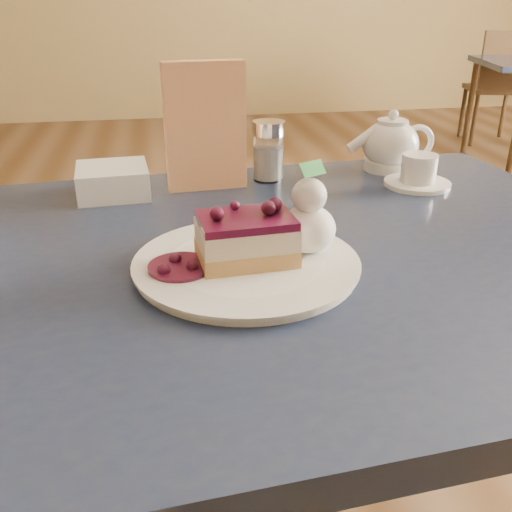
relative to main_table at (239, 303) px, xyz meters
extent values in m
cube|color=#1C2435|center=(0.00, 0.00, 0.06)|extent=(1.25, 0.88, 0.04)
cylinder|color=#3C2510|center=(0.51, 0.38, -0.32)|extent=(0.05, 0.05, 0.71)
cylinder|color=white|center=(0.00, -0.05, 0.08)|extent=(0.28, 0.28, 0.01)
cube|color=gold|center=(0.00, -0.05, 0.10)|extent=(0.13, 0.09, 0.02)
cube|color=beige|center=(0.00, -0.05, 0.13)|extent=(0.12, 0.09, 0.03)
cube|color=#330B1C|center=(0.00, -0.05, 0.15)|extent=(0.12, 0.09, 0.01)
ellipsoid|color=white|center=(0.09, -0.03, 0.12)|extent=(0.07, 0.07, 0.06)
cylinder|color=#330B1C|center=(-0.08, -0.06, 0.09)|extent=(0.08, 0.08, 0.01)
cylinder|color=white|center=(0.37, 0.24, 0.08)|extent=(0.12, 0.12, 0.01)
cylinder|color=white|center=(0.37, 0.24, 0.11)|extent=(0.06, 0.06, 0.05)
ellipsoid|color=white|center=(0.35, 0.35, 0.12)|extent=(0.11, 0.11, 0.09)
cylinder|color=white|center=(0.35, 0.35, 0.18)|extent=(0.06, 0.06, 0.01)
cylinder|color=white|center=(0.28, 0.35, 0.12)|extent=(0.06, 0.02, 0.05)
cube|color=beige|center=(-0.01, 0.29, 0.19)|extent=(0.14, 0.04, 0.22)
cylinder|color=white|center=(0.11, 0.32, 0.12)|extent=(0.06, 0.06, 0.08)
cylinder|color=silver|center=(0.11, 0.32, 0.18)|extent=(0.06, 0.06, 0.02)
cube|color=white|center=(-0.18, 0.28, 0.10)|extent=(0.13, 0.13, 0.05)
cylinder|color=#3C2510|center=(2.09, 3.04, -0.35)|extent=(0.04, 0.04, 0.63)
camera|label=1|loc=(-0.10, -0.70, 0.40)|focal=40.00mm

